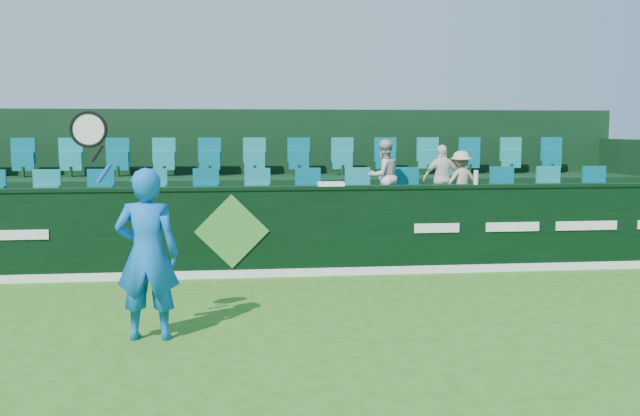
{
  "coord_description": "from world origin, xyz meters",
  "views": [
    {
      "loc": [
        0.08,
        -6.57,
        2.18
      ],
      "look_at": [
        1.18,
        2.8,
        1.15
      ],
      "focal_mm": 40.0,
      "sensor_mm": 36.0,
      "label": 1
    }
  ],
  "objects": [
    {
      "name": "ground",
      "position": [
        0.0,
        0.0,
        0.0
      ],
      "size": [
        60.0,
        60.0,
        0.0
      ],
      "primitive_type": "plane",
      "color": "#2B6718",
      "rests_on": "ground"
    },
    {
      "name": "sponsor_hoarding",
      "position": [
        0.0,
        4.0,
        0.67
      ],
      "size": [
        16.0,
        0.25,
        1.35
      ],
      "color": "black",
      "rests_on": "ground"
    },
    {
      "name": "stand_tier_front",
      "position": [
        0.0,
        5.1,
        0.4
      ],
      "size": [
        16.0,
        2.0,
        0.8
      ],
      "primitive_type": "cube",
      "color": "black",
      "rests_on": "ground"
    },
    {
      "name": "stand_tier_back",
      "position": [
        0.0,
        7.0,
        0.65
      ],
      "size": [
        16.0,
        1.8,
        1.3
      ],
      "primitive_type": "cube",
      "color": "black",
      "rests_on": "ground"
    },
    {
      "name": "stand_rear",
      "position": [
        0.0,
        7.44,
        1.22
      ],
      "size": [
        16.0,
        4.1,
        2.6
      ],
      "color": "black",
      "rests_on": "ground"
    },
    {
      "name": "seat_row_front",
      "position": [
        0.0,
        5.5,
        1.1
      ],
      "size": [
        13.5,
        0.5,
        0.6
      ],
      "primitive_type": "cube",
      "color": "teal",
      "rests_on": "stand_tier_front"
    },
    {
      "name": "seat_row_back",
      "position": [
        0.0,
        7.3,
        1.6
      ],
      "size": [
        13.5,
        0.5,
        0.6
      ],
      "primitive_type": "cube",
      "color": "teal",
      "rests_on": "stand_tier_back"
    },
    {
      "name": "tennis_player",
      "position": [
        -0.86,
        0.89,
        0.92
      ],
      "size": [
        1.13,
        0.47,
        2.45
      ],
      "color": "blue",
      "rests_on": "ground"
    },
    {
      "name": "spectator_left",
      "position": [
        2.52,
        5.12,
        1.41
      ],
      "size": [
        0.73,
        0.66,
        1.22
      ],
      "primitive_type": "imported",
      "rotation": [
        0.0,
        0.0,
        3.53
      ],
      "color": "beige",
      "rests_on": "stand_tier_front"
    },
    {
      "name": "spectator_middle",
      "position": [
        3.54,
        5.12,
        1.37
      ],
      "size": [
        0.68,
        0.3,
        1.14
      ],
      "primitive_type": "imported",
      "rotation": [
        0.0,
        0.0,
        3.1
      ],
      "color": "white",
      "rests_on": "stand_tier_front"
    },
    {
      "name": "spectator_right",
      "position": [
        3.86,
        5.12,
        1.32
      ],
      "size": [
        0.74,
        0.52,
        1.03
      ],
      "primitive_type": "imported",
      "rotation": [
        0.0,
        0.0,
        3.37
      ],
      "color": "#C4AA8A",
      "rests_on": "stand_tier_front"
    },
    {
      "name": "towel",
      "position": [
        1.49,
        4.0,
        1.38
      ],
      "size": [
        0.39,
        0.25,
        0.06
      ],
      "primitive_type": "cube",
      "color": "white",
      "rests_on": "sponsor_hoarding"
    },
    {
      "name": "drinks_bottle",
      "position": [
        3.74,
        4.0,
        1.46
      ],
      "size": [
        0.07,
        0.07,
        0.22
      ],
      "primitive_type": "cylinder",
      "color": "silver",
      "rests_on": "sponsor_hoarding"
    }
  ]
}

